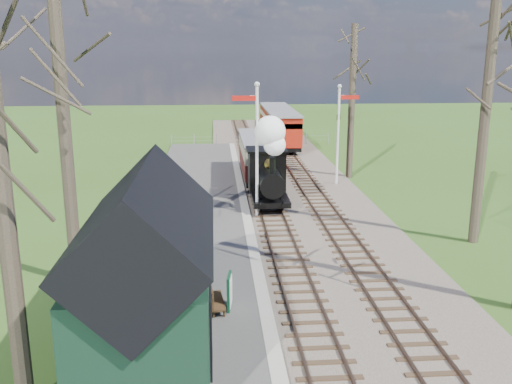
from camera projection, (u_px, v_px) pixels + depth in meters
distant_hills at (245, 229)px, 77.30m from camera, size 114.40×48.00×22.02m
ballast_bed at (284, 186)px, 32.33m from camera, size 8.00×60.00×0.10m
track_near at (261, 185)px, 32.23m from camera, size 1.60×60.00×0.15m
track_far at (307, 184)px, 32.42m from camera, size 1.60×60.00×0.15m
platform at (195, 231)px, 24.25m from camera, size 5.00×44.00×0.20m
coping_strip at (249, 229)px, 24.41m from camera, size 0.40×44.00×0.21m
station_shed at (148, 274)px, 13.99m from camera, size 3.25×6.30×4.78m
semaphore_near at (255, 140)px, 25.51m from camera, size 1.22×0.24×6.22m
semaphore_far at (339, 127)px, 31.74m from camera, size 1.22×0.24×5.72m
bare_trees at (329, 121)px, 19.56m from camera, size 15.51×22.39×12.00m
fence_line at (251, 139)px, 45.67m from camera, size 12.60×0.08×1.00m
locomotive at (269, 167)px, 27.45m from camera, size 1.80×4.21×4.51m
coach at (259, 155)px, 33.44m from camera, size 2.11×7.22×2.22m
red_carriage_a at (283, 130)px, 42.98m from camera, size 2.25×5.58×2.37m
red_carriage_b at (275, 121)px, 48.29m from camera, size 2.25×5.58×2.37m
sign_board at (230, 291)px, 16.69m from camera, size 0.18×0.72×1.05m
bench at (213, 297)px, 16.71m from camera, size 0.54×1.41×0.79m
person at (197, 279)px, 17.29m from camera, size 0.46×0.54×1.27m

